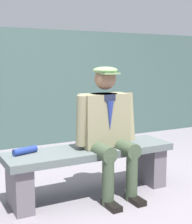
# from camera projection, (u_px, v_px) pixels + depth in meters

# --- Properties ---
(ground_plane) EXTENTS (30.00, 30.00, 0.00)m
(ground_plane) POSITION_uv_depth(u_px,v_px,m) (91.00, 194.00, 3.31)
(ground_plane) COLOR gray
(bench) EXTENTS (1.68, 0.47, 0.48)m
(bench) POSITION_uv_depth(u_px,v_px,m) (91.00, 163.00, 3.26)
(bench) COLOR #576160
(bench) RESTS_ON ground
(seated_man) EXTENTS (0.64, 0.62, 1.26)m
(seated_man) POSITION_uv_depth(u_px,v_px,m) (108.00, 125.00, 3.21)
(seated_man) COLOR gray
(seated_man) RESTS_ON ground
(rolled_magazine) EXTENTS (0.24, 0.12, 0.06)m
(rolled_magazine) POSITION_uv_depth(u_px,v_px,m) (25.00, 151.00, 3.02)
(rolled_magazine) COLOR navy
(rolled_magazine) RESTS_ON bench
(stadium_wall) EXTENTS (12.00, 0.24, 1.81)m
(stadium_wall) POSITION_uv_depth(u_px,v_px,m) (25.00, 88.00, 5.14)
(stadium_wall) COLOR #3D5651
(stadium_wall) RESTS_ON ground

